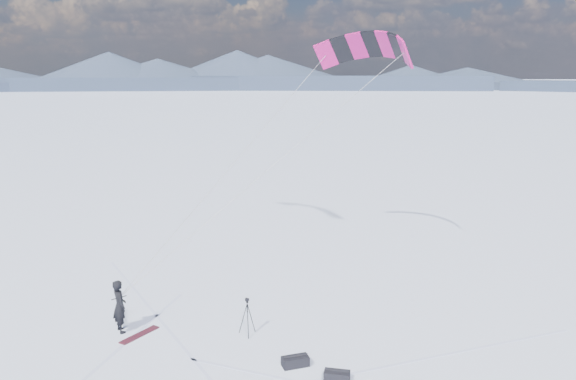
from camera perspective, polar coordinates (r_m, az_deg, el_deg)
name	(u,v)px	position (r m, az deg, el deg)	size (l,w,h in m)	color
ground	(194,355)	(18.78, -9.56, -16.19)	(1800.00, 1800.00, 0.00)	white
horizon_hills	(189,239)	(17.34, -9.98, -4.89)	(704.00, 705.94, 9.17)	#1F253A
snow_tracks	(129,364)	(18.69, -15.85, -16.63)	(13.93, 9.84, 0.01)	#B3BCE2
snowkiter	(121,331)	(20.85, -16.59, -13.59)	(0.68, 0.45, 1.87)	black
snowboard	(140,335)	(20.38, -14.85, -14.03)	(1.57, 0.29, 0.04)	maroon
tripod	(247,311)	(19.52, -4.16, -12.20)	(0.58, 0.56, 1.31)	black
gear_bag_a	(295,361)	(17.86, 0.75, -17.00)	(0.82, 0.40, 0.36)	black
gear_bag_b	(337,376)	(17.22, 4.99, -18.27)	(0.83, 0.70, 0.34)	black
power_kite	(367,50)	(26.76, 7.98, 13.93)	(13.05, 7.46, 9.46)	#C1136B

